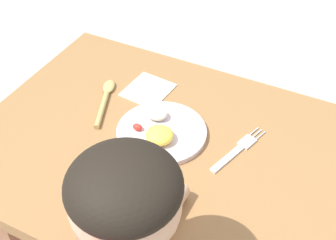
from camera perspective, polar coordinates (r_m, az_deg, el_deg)
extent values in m
cube|color=olive|center=(1.14, 1.81, -4.72)|extent=(1.07, 0.72, 0.04)
cube|color=#975E41|center=(1.69, -7.78, -2.88)|extent=(0.08, 0.08, 0.67)
cylinder|color=silver|center=(1.17, -0.81, -1.55)|extent=(0.23, 0.23, 0.01)
ellipsoid|color=yellow|center=(1.13, -1.09, -1.94)|extent=(0.07, 0.07, 0.03)
ellipsoid|color=red|center=(1.16, -3.81, -0.89)|extent=(0.03, 0.02, 0.02)
ellipsoid|color=silver|center=(1.19, -1.41, 0.83)|extent=(0.06, 0.05, 0.03)
cube|color=silver|center=(1.12, 7.40, -4.79)|extent=(0.05, 0.11, 0.01)
cube|color=silver|center=(1.17, 9.82, -2.71)|extent=(0.04, 0.05, 0.01)
cylinder|color=silver|center=(1.19, 11.44, -1.92)|extent=(0.01, 0.04, 0.00)
cylinder|color=silver|center=(1.19, 11.02, -1.67)|extent=(0.01, 0.04, 0.00)
cylinder|color=silver|center=(1.20, 10.61, -1.43)|extent=(0.01, 0.04, 0.00)
cylinder|color=tan|center=(1.25, -8.22, 1.32)|extent=(0.07, 0.14, 0.01)
ellipsoid|color=tan|center=(1.33, -7.37, 4.16)|extent=(0.05, 0.07, 0.01)
sphere|color=#D8A884|center=(0.76, -5.33, -10.19)|extent=(0.19, 0.19, 0.19)
ellipsoid|color=black|center=(0.73, -5.54, -8.16)|extent=(0.19, 0.19, 0.10)
cylinder|color=#D8A884|center=(0.97, -1.33, -12.75)|extent=(0.05, 0.21, 0.05)
cube|color=white|center=(1.31, -2.50, 3.75)|extent=(0.13, 0.14, 0.00)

